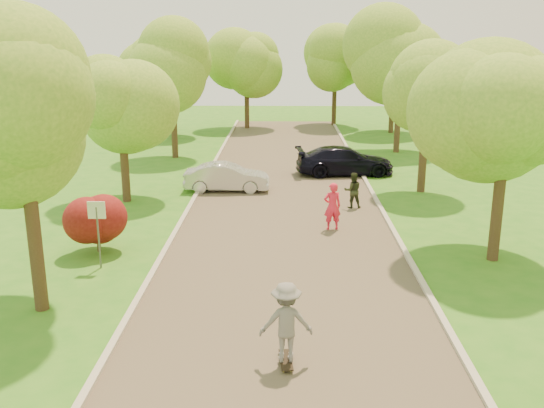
# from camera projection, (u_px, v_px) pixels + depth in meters

# --- Properties ---
(ground) EXTENTS (100.00, 100.00, 0.00)m
(ground) POSITION_uv_depth(u_px,v_px,m) (285.00, 329.00, 15.14)
(ground) COLOR #2E761C
(ground) RESTS_ON ground
(road) EXTENTS (8.00, 60.00, 0.01)m
(road) POSITION_uv_depth(u_px,v_px,m) (285.00, 230.00, 22.84)
(road) COLOR #4C4438
(road) RESTS_ON ground
(curb_left) EXTENTS (0.18, 60.00, 0.12)m
(curb_left) POSITION_uv_depth(u_px,v_px,m) (178.00, 228.00, 22.91)
(curb_left) COLOR #B2AD9E
(curb_left) RESTS_ON ground
(curb_right) EXTENTS (0.18, 60.00, 0.12)m
(curb_right) POSITION_uv_depth(u_px,v_px,m) (392.00, 229.00, 22.75)
(curb_right) COLOR #B2AD9E
(curb_right) RESTS_ON ground
(street_sign) EXTENTS (0.55, 0.06, 2.17)m
(street_sign) POSITION_uv_depth(u_px,v_px,m) (97.00, 221.00, 18.69)
(street_sign) COLOR #59595E
(street_sign) RESTS_ON ground
(red_shrub) EXTENTS (1.70, 1.70, 1.95)m
(red_shrub) POSITION_uv_depth(u_px,v_px,m) (97.00, 221.00, 20.27)
(red_shrub) COLOR #382619
(red_shrub) RESTS_ON ground
(tree_l_mida) EXTENTS (4.71, 4.60, 7.39)m
(tree_l_mida) POSITION_uv_depth(u_px,v_px,m) (29.00, 116.00, 14.84)
(tree_l_mida) COLOR #382619
(tree_l_mida) RESTS_ON ground
(tree_l_midb) EXTENTS (4.30, 4.20, 6.62)m
(tree_l_midb) POSITION_uv_depth(u_px,v_px,m) (125.00, 97.00, 25.60)
(tree_l_midb) COLOR #382619
(tree_l_midb) RESTS_ON ground
(tree_l_far) EXTENTS (4.92, 4.80, 7.79)m
(tree_l_far) POSITION_uv_depth(u_px,v_px,m) (175.00, 64.00, 34.99)
(tree_l_far) COLOR #382619
(tree_l_far) RESTS_ON ground
(tree_r_mida) EXTENTS (5.13, 5.00, 7.95)m
(tree_r_mida) POSITION_uv_depth(u_px,v_px,m) (517.00, 88.00, 18.33)
(tree_r_mida) COLOR #382619
(tree_r_mida) RESTS_ON ground
(tree_r_midb) EXTENTS (4.51, 4.40, 7.01)m
(tree_r_midb) POSITION_uv_depth(u_px,v_px,m) (432.00, 86.00, 27.18)
(tree_r_midb) COLOR #382619
(tree_r_midb) RESTS_ON ground
(tree_r_far) EXTENTS (5.33, 5.20, 8.34)m
(tree_r_far) POSITION_uv_depth(u_px,v_px,m) (405.00, 57.00, 36.55)
(tree_r_far) COLOR #382619
(tree_r_far) RESTS_ON ground
(tree_bg_a) EXTENTS (5.12, 5.00, 7.72)m
(tree_bg_a) POSITION_uv_depth(u_px,v_px,m) (161.00, 62.00, 42.79)
(tree_bg_a) COLOR #382619
(tree_bg_a) RESTS_ON ground
(tree_bg_b) EXTENTS (5.12, 5.00, 7.95)m
(tree_bg_b) POSITION_uv_depth(u_px,v_px,m) (398.00, 57.00, 44.31)
(tree_bg_b) COLOR #382619
(tree_bg_b) RESTS_ON ground
(tree_bg_c) EXTENTS (4.92, 4.80, 7.33)m
(tree_bg_c) POSITION_uv_depth(u_px,v_px,m) (249.00, 63.00, 46.60)
(tree_bg_c) COLOR #382619
(tree_bg_c) RESTS_ON ground
(tree_bg_d) EXTENTS (5.12, 5.00, 7.72)m
(tree_bg_d) POSITION_uv_depth(u_px,v_px,m) (338.00, 59.00, 48.30)
(tree_bg_d) COLOR #382619
(tree_bg_d) RESTS_ON ground
(silver_sedan) EXTENTS (3.98, 1.40, 1.31)m
(silver_sedan) POSITION_uv_depth(u_px,v_px,m) (227.00, 177.00, 28.45)
(silver_sedan) COLOR #B3B2B7
(silver_sedan) RESTS_ON ground
(dark_sedan) EXTENTS (5.28, 2.56, 1.48)m
(dark_sedan) POSITION_uv_depth(u_px,v_px,m) (345.00, 161.00, 31.78)
(dark_sedan) COLOR black
(dark_sedan) RESTS_ON ground
(longboard) EXTENTS (0.34, 0.96, 0.11)m
(longboard) POSITION_uv_depth(u_px,v_px,m) (286.00, 360.00, 13.47)
(longboard) COLOR black
(longboard) RESTS_ON ground
(skateboarder) EXTENTS (1.24, 0.78, 1.83)m
(skateboarder) POSITION_uv_depth(u_px,v_px,m) (286.00, 322.00, 13.22)
(skateboarder) COLOR slate
(skateboarder) RESTS_ON longboard
(person_striped) EXTENTS (0.74, 0.56, 1.82)m
(person_striped) POSITION_uv_depth(u_px,v_px,m) (332.00, 206.00, 22.64)
(person_striped) COLOR #E12142
(person_striped) RESTS_ON ground
(person_olive) EXTENTS (0.79, 0.64, 1.53)m
(person_olive) POSITION_uv_depth(u_px,v_px,m) (353.00, 190.00, 25.56)
(person_olive) COLOR #262D1B
(person_olive) RESTS_ON ground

